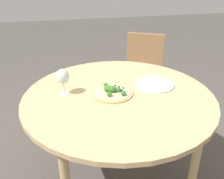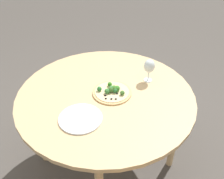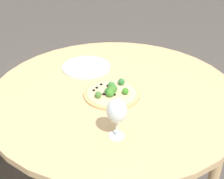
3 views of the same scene
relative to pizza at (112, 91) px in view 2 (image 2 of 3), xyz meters
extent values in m
plane|color=#4C4742|center=(-0.04, 0.02, -0.75)|extent=(12.00, 12.00, 0.00)
cylinder|color=tan|center=(-0.04, 0.02, -0.03)|extent=(1.20, 1.20, 0.03)
cylinder|color=tan|center=(0.33, -0.35, -0.40)|extent=(0.05, 0.05, 0.70)
cylinder|color=tan|center=(-0.41, 0.40, -0.40)|extent=(0.05, 0.05, 0.70)
cylinder|color=tan|center=(0.33, 0.40, -0.40)|extent=(0.05, 0.05, 0.70)
cylinder|color=tan|center=(0.00, 0.00, -0.01)|extent=(0.27, 0.27, 0.01)
cylinder|color=beige|center=(0.00, 0.00, 0.00)|extent=(0.23, 0.23, 0.00)
sphere|color=#2C6F33|center=(0.01, -0.02, 0.01)|extent=(0.03, 0.03, 0.03)
sphere|color=#41722E|center=(-0.01, 0.00, 0.02)|extent=(0.04, 0.04, 0.04)
sphere|color=#3A7A38|center=(0.00, 0.00, 0.02)|extent=(0.04, 0.04, 0.04)
sphere|color=#3E7329|center=(0.01, -0.01, 0.02)|extent=(0.04, 0.04, 0.04)
sphere|color=#3A802A|center=(0.03, -0.02, 0.02)|extent=(0.04, 0.04, 0.04)
sphere|color=#2E7234|center=(-0.06, 0.06, 0.02)|extent=(0.03, 0.03, 0.03)
sphere|color=#387C23|center=(0.03, 0.06, 0.01)|extent=(0.03, 0.03, 0.03)
sphere|color=#406D2E|center=(0.03, -0.07, 0.01)|extent=(0.03, 0.03, 0.03)
sphere|color=#397937|center=(-0.04, 0.01, 0.02)|extent=(0.03, 0.03, 0.03)
cylinder|color=black|center=(0.00, 0.00, 0.00)|extent=(0.01, 0.01, 0.00)
cylinder|color=black|center=(-0.08, -0.03, 0.00)|extent=(0.01, 0.01, 0.00)
cylinder|color=black|center=(-0.04, -0.08, 0.00)|extent=(0.01, 0.01, 0.00)
cylinder|color=black|center=(0.02, 0.00, 0.00)|extent=(0.01, 0.01, 0.00)
cylinder|color=black|center=(0.00, 0.00, 0.00)|extent=(0.01, 0.01, 0.00)
cylinder|color=black|center=(0.02, 0.00, 0.00)|extent=(0.01, 0.01, 0.00)
cylinder|color=black|center=(0.00, 0.00, 0.00)|extent=(0.01, 0.01, 0.00)
cylinder|color=black|center=(-0.06, -0.06, 0.00)|extent=(0.01, 0.01, 0.00)
cylinder|color=black|center=(0.01, -0.04, 0.00)|extent=(0.01, 0.01, 0.00)
cylinder|color=black|center=(-0.06, 0.00, 0.00)|extent=(0.01, 0.01, 0.00)
cylinder|color=silver|center=(0.30, -0.06, -0.01)|extent=(0.06, 0.06, 0.00)
cylinder|color=silver|center=(0.30, -0.06, 0.02)|extent=(0.01, 0.01, 0.07)
ellipsoid|color=silver|center=(0.30, -0.06, 0.11)|extent=(0.08, 0.08, 0.10)
cylinder|color=silver|center=(-0.31, -0.06, -0.01)|extent=(0.26, 0.26, 0.01)
camera|label=1|loc=(0.30, 1.37, 0.73)|focal=40.00mm
camera|label=2|loc=(-0.89, -0.99, 1.03)|focal=40.00mm
camera|label=3|loc=(1.20, -0.33, 0.76)|focal=50.00mm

